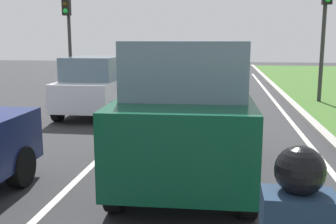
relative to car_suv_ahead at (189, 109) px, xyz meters
name	(u,v)px	position (x,y,z in m)	size (l,w,h in m)	color
ground_plane	(163,120)	(-1.11, 4.66, -1.17)	(60.00, 60.00, 0.00)	#2D2D30
lane_line_center	(140,120)	(-1.81, 4.66, -1.16)	(0.12, 32.00, 0.01)	silver
lane_line_right_edge	(293,124)	(2.49, 4.66, -1.16)	(0.12, 32.00, 0.01)	silver
curb_right	(312,122)	(2.99, 4.66, -1.11)	(0.24, 48.00, 0.12)	#9E9B93
car_suv_ahead	(189,109)	(0.00, 0.00, 0.00)	(2.05, 4.54, 2.28)	#0C472D
car_hatchback_far	(96,86)	(-3.30, 5.33, -0.28)	(1.75, 3.71, 1.78)	silver
traffic_light_near_right	(325,15)	(4.05, 8.49, 1.97)	(0.32, 0.50, 4.67)	#2D2D2D
traffic_light_overhead_left	(68,22)	(-5.90, 9.88, 1.81)	(0.32, 0.50, 4.36)	#2D2D2D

